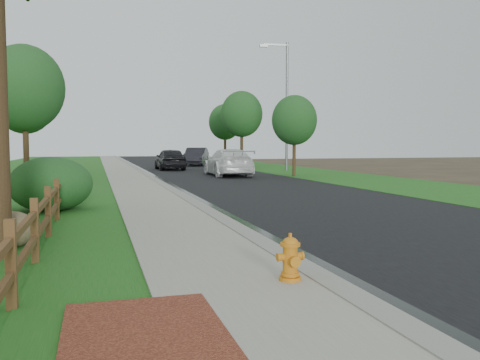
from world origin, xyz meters
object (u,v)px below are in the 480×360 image
object	(u,v)px
white_suv	(228,162)
streetlight	(285,99)
fire_hydrant	(290,259)
ranch_fence	(53,203)
dark_car_mid	(170,159)

from	to	relation	value
white_suv	streetlight	distance (m)	8.75
fire_hydrant	streetlight	distance (m)	31.54
fire_hydrant	white_suv	bearing A→B (deg)	77.42
ranch_fence	fire_hydrant	bearing A→B (deg)	-59.31
ranch_fence	dark_car_mid	bearing A→B (deg)	76.40
ranch_fence	white_suv	bearing A→B (deg)	64.05
fire_hydrant	dark_car_mid	size ratio (longest dim) A/B	0.13
streetlight	fire_hydrant	bearing A→B (deg)	-110.71
fire_hydrant	dark_car_mid	distance (m)	32.84
ranch_fence	dark_car_mid	xyz separation A→B (m)	(6.49, 26.80, 0.23)
ranch_fence	dark_car_mid	distance (m)	27.58
dark_car_mid	white_suv	bearing A→B (deg)	105.20
streetlight	dark_car_mid	bearing A→B (deg)	156.03
white_suv	streetlight	size ratio (longest dim) A/B	0.60
white_suv	dark_car_mid	size ratio (longest dim) A/B	1.17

